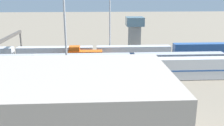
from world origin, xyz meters
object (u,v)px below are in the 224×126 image
at_px(train_on_track_1, 84,56).
at_px(train_on_track_0, 88,52).
at_px(light_mast_0, 110,8).
at_px(signal_gantry, 7,42).
at_px(train_on_track_2, 3,62).
at_px(train_on_track_4, 98,70).
at_px(control_tower, 135,31).
at_px(train_on_track_3, 84,64).

bearing_deg(train_on_track_1, train_on_track_0, -99.51).
bearing_deg(light_mast_0, signal_gantry, 25.05).
xyz_separation_m(train_on_track_0, train_on_track_2, (22.17, 10.00, -0.04)).
xyz_separation_m(train_on_track_4, signal_gantry, (23.84, -10.00, 4.83)).
distance_m(train_on_track_0, train_on_track_2, 24.32).
height_order(light_mast_0, control_tower, light_mast_0).
bearing_deg(train_on_track_2, signal_gantry, 180.00).
xyz_separation_m(train_on_track_4, control_tower, (-12.81, -30.95, 4.35)).
bearing_deg(train_on_track_1, signal_gantry, 14.17).
xyz_separation_m(train_on_track_1, signal_gantry, (19.80, 5.00, 5.26)).
distance_m(train_on_track_4, light_mast_0, 26.57).
height_order(train_on_track_3, signal_gantry, signal_gantry).
relative_size(train_on_track_0, signal_gantry, 3.62).
bearing_deg(train_on_track_3, light_mast_0, -112.14).
relative_size(train_on_track_0, train_on_track_2, 1.92).
xyz_separation_m(signal_gantry, control_tower, (-36.65, -20.95, -0.48)).
bearing_deg(train_on_track_4, train_on_track_1, -74.91).
height_order(train_on_track_4, control_tower, control_tower).
height_order(train_on_track_2, train_on_track_1, train_on_track_1).
distance_m(train_on_track_2, train_on_track_1, 21.91).
bearing_deg(train_on_track_0, train_on_track_4, 99.11).
xyz_separation_m(train_on_track_3, train_on_track_1, (0.58, -10.00, -0.45)).
bearing_deg(train_on_track_4, train_on_track_2, -21.51).
xyz_separation_m(train_on_track_3, light_mast_0, (-7.30, -17.94, 12.85)).
distance_m(train_on_track_0, control_tower, 20.00).
relative_size(train_on_track_3, train_on_track_0, 1.32).
bearing_deg(light_mast_0, train_on_track_4, 80.52).
relative_size(train_on_track_3, train_on_track_1, 11.98).
relative_size(train_on_track_1, control_tower, 0.85).
height_order(train_on_track_2, control_tower, control_tower).
distance_m(train_on_track_0, train_on_track_4, 20.26).
height_order(train_on_track_2, signal_gantry, signal_gantry).
distance_m(train_on_track_4, control_tower, 33.78).
bearing_deg(train_on_track_2, train_on_track_0, -155.72).
bearing_deg(light_mast_0, train_on_track_3, 67.86).
height_order(train_on_track_1, control_tower, control_tower).
distance_m(train_on_track_4, signal_gantry, 26.30).
height_order(train_on_track_3, light_mast_0, light_mast_0).
relative_size(train_on_track_3, train_on_track_4, 1.00).
relative_size(train_on_track_3, control_tower, 10.19).
relative_size(train_on_track_1, signal_gantry, 0.40).
xyz_separation_m(train_on_track_3, train_on_track_4, (-3.47, 5.00, -0.02)).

